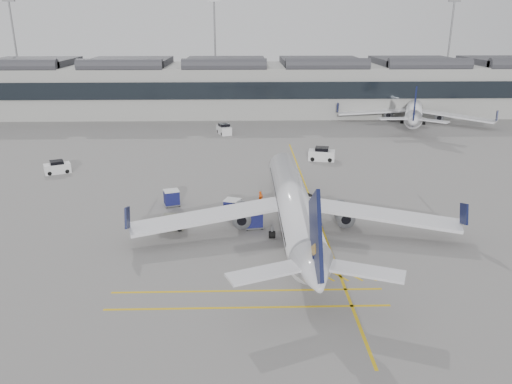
{
  "coord_description": "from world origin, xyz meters",
  "views": [
    {
      "loc": [
        1.69,
        -45.64,
        20.87
      ],
      "look_at": [
        3.05,
        2.96,
        4.0
      ],
      "focal_mm": 35.0,
      "sensor_mm": 36.0,
      "label": 1
    }
  ],
  "objects_px": {
    "ramp_agent_b": "(243,217)",
    "belt_loader": "(292,198)",
    "baggage_cart_a": "(253,218)",
    "ramp_agent_a": "(261,199)",
    "airliner_main": "(294,205)",
    "pushback_tug": "(170,223)"
  },
  "relations": [
    {
      "from": "ramp_agent_b",
      "to": "airliner_main",
      "type": "bearing_deg",
      "value": 141.84
    },
    {
      "from": "baggage_cart_a",
      "to": "pushback_tug",
      "type": "xyz_separation_m",
      "value": [
        -8.74,
        -0.46,
        -0.28
      ]
    },
    {
      "from": "airliner_main",
      "to": "baggage_cart_a",
      "type": "bearing_deg",
      "value": 160.69
    },
    {
      "from": "airliner_main",
      "to": "belt_loader",
      "type": "distance_m",
      "value": 8.89
    },
    {
      "from": "baggage_cart_a",
      "to": "ramp_agent_b",
      "type": "relative_size",
      "value": 0.97
    },
    {
      "from": "airliner_main",
      "to": "pushback_tug",
      "type": "relative_size",
      "value": 13.01
    },
    {
      "from": "belt_loader",
      "to": "ramp_agent_b",
      "type": "distance_m",
      "value": 9.1
    },
    {
      "from": "belt_loader",
      "to": "ramp_agent_b",
      "type": "relative_size",
      "value": 2.9
    },
    {
      "from": "ramp_agent_a",
      "to": "ramp_agent_b",
      "type": "xyz_separation_m",
      "value": [
        -2.08,
        -5.85,
        0.02
      ]
    },
    {
      "from": "airliner_main",
      "to": "belt_loader",
      "type": "relative_size",
      "value": 6.82
    },
    {
      "from": "baggage_cart_a",
      "to": "ramp_agent_a",
      "type": "xyz_separation_m",
      "value": [
        1.0,
        6.03,
        -0.05
      ]
    },
    {
      "from": "ramp_agent_b",
      "to": "belt_loader",
      "type": "bearing_deg",
      "value": -150.97
    },
    {
      "from": "airliner_main",
      "to": "ramp_agent_b",
      "type": "bearing_deg",
      "value": 162.67
    },
    {
      "from": "ramp_agent_a",
      "to": "ramp_agent_b",
      "type": "relative_size",
      "value": 0.98
    },
    {
      "from": "ramp_agent_a",
      "to": "pushback_tug",
      "type": "xyz_separation_m",
      "value": [
        -9.73,
        -6.49,
        -0.23
      ]
    },
    {
      "from": "airliner_main",
      "to": "ramp_agent_b",
      "type": "distance_m",
      "value": 5.78
    },
    {
      "from": "pushback_tug",
      "to": "airliner_main",
      "type": "bearing_deg",
      "value": -6.73
    },
    {
      "from": "baggage_cart_a",
      "to": "belt_loader",
      "type": "bearing_deg",
      "value": 57.51
    },
    {
      "from": "belt_loader",
      "to": "baggage_cart_a",
      "type": "relative_size",
      "value": 2.99
    },
    {
      "from": "baggage_cart_a",
      "to": "ramp_agent_a",
      "type": "height_order",
      "value": "ramp_agent_a"
    },
    {
      "from": "baggage_cart_a",
      "to": "ramp_agent_a",
      "type": "bearing_deg",
      "value": 81.86
    },
    {
      "from": "airliner_main",
      "to": "ramp_agent_b",
      "type": "relative_size",
      "value": 19.76
    }
  ]
}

